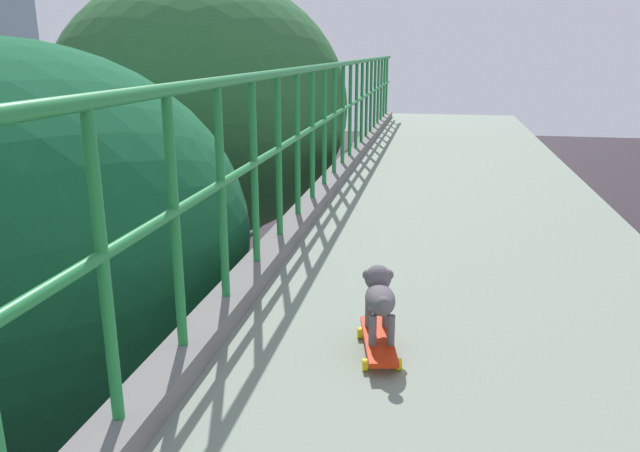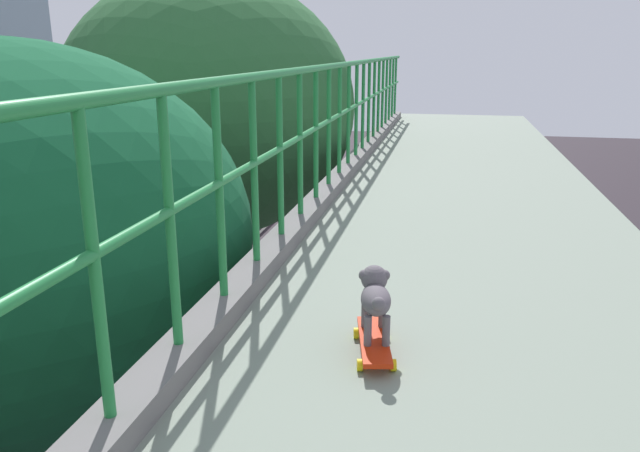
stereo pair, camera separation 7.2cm
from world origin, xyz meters
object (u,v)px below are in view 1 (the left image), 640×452
at_px(car_grey_fifth, 112,420).
at_px(car_white_sixth, 46,335).
at_px(city_bus, 227,177).
at_px(small_dog, 379,294).
at_px(car_red_taxi_seventh, 215,298).
at_px(toy_skateboard, 378,341).

relative_size(car_grey_fifth, car_white_sixth, 1.06).
distance_m(city_bus, small_dog, 26.58).
relative_size(car_grey_fifth, car_red_taxi_seventh, 1.02).
distance_m(car_white_sixth, city_bus, 14.51).
relative_size(car_grey_fifth, small_dog, 12.20).
relative_size(car_white_sixth, car_red_taxi_seventh, 0.97).
height_order(car_white_sixth, small_dog, small_dog).
bearing_deg(small_dog, car_red_taxi_seventh, 114.34).
bearing_deg(car_white_sixth, car_grey_fifth, -40.63).
distance_m(car_white_sixth, small_dog, 14.81).
distance_m(car_red_taxi_seventh, city_bus, 11.85).
height_order(car_red_taxi_seventh, small_dog, small_dog).
bearing_deg(car_red_taxi_seventh, small_dog, -65.66).
bearing_deg(car_grey_fifth, small_dog, -50.11).
xyz_separation_m(car_red_taxi_seventh, toy_skateboard, (5.95, -13.20, 5.71)).
distance_m(car_grey_fifth, city_bus, 17.84).
bearing_deg(car_red_taxi_seventh, city_bus, 107.30).
relative_size(car_red_taxi_seventh, city_bus, 0.42).
height_order(car_red_taxi_seventh, city_bus, city_bus).
xyz_separation_m(car_grey_fifth, city_bus, (-3.62, 17.42, 1.28)).
xyz_separation_m(car_white_sixth, city_bus, (-0.17, 14.46, 1.19)).
height_order(car_grey_fifth, city_bus, city_bus).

